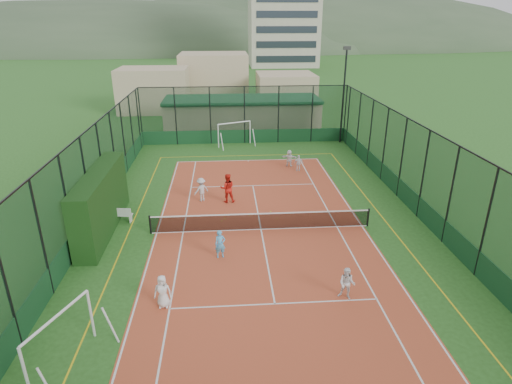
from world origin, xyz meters
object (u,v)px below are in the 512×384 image
(child_near_left, at_px, (163,291))
(child_far_left, at_px, (201,190))
(child_far_back, at_px, (289,158))
(child_near_mid, at_px, (220,244))
(floodlight_ne, at_px, (343,96))
(clubhouse, at_px, (242,114))
(white_bench, at_px, (117,214))
(child_far_right, at_px, (299,163))
(futsal_goal_near, at_px, (61,341))
(child_near_right, at_px, (347,284))
(futsal_goal_far, at_px, (234,134))
(coach, at_px, (227,188))

(child_near_left, relative_size, child_far_left, 0.93)
(child_far_back, bearing_deg, child_near_mid, 81.65)
(floodlight_ne, height_order, clubhouse, floodlight_ne)
(clubhouse, relative_size, white_bench, 9.30)
(clubhouse, height_order, child_near_left, clubhouse)
(clubhouse, relative_size, child_near_left, 11.12)
(clubhouse, relative_size, child_far_right, 12.72)
(child_far_right, bearing_deg, child_far_back, -63.76)
(futsal_goal_near, bearing_deg, child_near_right, -51.19)
(white_bench, bearing_deg, clubhouse, 77.09)
(child_near_left, height_order, child_far_right, child_near_left)
(floodlight_ne, bearing_deg, child_far_back, -131.34)
(futsal_goal_near, bearing_deg, child_far_left, 6.89)
(floodlight_ne, distance_m, child_near_right, 23.78)
(white_bench, bearing_deg, child_far_left, 37.71)
(floodlight_ne, xyz_separation_m, child_near_left, (-12.95, -22.81, -3.43))
(futsal_goal_near, relative_size, futsal_goal_far, 0.94)
(child_far_right, distance_m, coach, 7.47)
(floodlight_ne, height_order, child_far_right, floodlight_ne)
(child_near_left, xyz_separation_m, coach, (2.63, 10.05, 0.22))
(floodlight_ne, xyz_separation_m, child_far_back, (-5.59, -6.35, -3.48))
(child_far_back, bearing_deg, futsal_goal_far, -43.41)
(child_far_right, relative_size, coach, 0.66)
(child_near_right, distance_m, child_far_right, 15.37)
(futsal_goal_near, xyz_separation_m, child_far_left, (3.86, 13.15, -0.20))
(futsal_goal_near, bearing_deg, white_bench, 26.67)
(child_near_mid, relative_size, child_far_left, 0.93)
(child_near_mid, distance_m, child_far_right, 13.09)
(futsal_goal_near, bearing_deg, child_far_right, -7.28)
(clubhouse, relative_size, child_near_right, 11.14)
(child_near_left, height_order, coach, coach)
(child_near_left, xyz_separation_m, child_near_mid, (2.21, 3.55, 0.00))
(futsal_goal_far, distance_m, child_near_mid, 18.99)
(child_far_right, bearing_deg, futsal_goal_far, -57.03)
(floodlight_ne, height_order, child_far_left, floodlight_ne)
(child_near_left, bearing_deg, child_far_left, 86.82)
(child_near_right, bearing_deg, white_bench, 172.98)
(futsal_goal_far, xyz_separation_m, child_far_right, (4.48, -7.17, -0.40))
(child_near_right, relative_size, child_far_right, 1.14)
(child_near_left, relative_size, child_near_mid, 1.00)
(white_bench, relative_size, child_near_left, 1.20)
(futsal_goal_near, bearing_deg, child_far_back, -4.59)
(floodlight_ne, relative_size, child_near_right, 6.05)
(clubhouse, bearing_deg, child_near_right, -84.16)
(floodlight_ne, xyz_separation_m, child_far_right, (-5.06, -7.47, -3.52))
(futsal_goal_near, relative_size, child_near_left, 2.16)
(child_far_right, bearing_deg, clubhouse, -73.65)
(floodlight_ne, xyz_separation_m, child_near_mid, (-10.74, -19.26, -3.43))
(child_far_back, bearing_deg, white_bench, 52.23)
(child_near_left, bearing_deg, floodlight_ne, 63.00)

